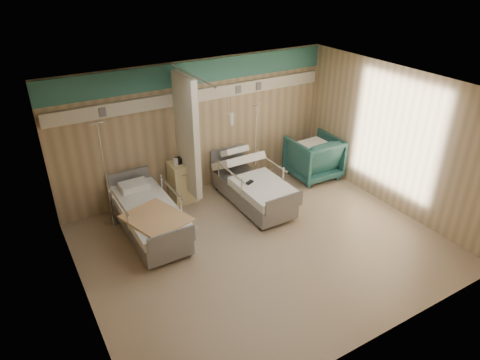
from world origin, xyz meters
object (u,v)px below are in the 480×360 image
(visitor_armchair, at_px, (313,157))
(iv_stand_left, at_px, (110,203))
(bed_left, at_px, (150,221))
(bed_right, at_px, (253,191))
(iv_stand_right, at_px, (255,169))
(bedside_cabinet, at_px, (183,181))

(visitor_armchair, relative_size, iv_stand_left, 0.52)
(bed_left, height_order, iv_stand_left, iv_stand_left)
(bed_left, distance_m, visitor_armchair, 4.07)
(visitor_armchair, bearing_deg, bed_right, 13.49)
(visitor_armchair, height_order, iv_stand_right, iv_stand_right)
(iv_stand_left, bearing_deg, iv_stand_right, -1.99)
(bedside_cabinet, relative_size, iv_stand_left, 0.42)
(visitor_armchair, xyz_separation_m, iv_stand_right, (-1.35, 0.34, -0.10))
(bedside_cabinet, xyz_separation_m, visitor_armchair, (3.00, -0.54, 0.06))
(bed_left, bearing_deg, bed_right, 0.00)
(visitor_armchair, height_order, iv_stand_left, iv_stand_left)
(bed_left, xyz_separation_m, iv_stand_right, (2.70, 0.70, 0.07))
(bed_left, height_order, bedside_cabinet, bedside_cabinet)
(visitor_armchair, distance_m, iv_stand_right, 1.40)
(iv_stand_left, bearing_deg, bed_left, -59.38)
(bed_right, bearing_deg, iv_stand_left, 163.17)
(bed_left, bearing_deg, iv_stand_left, 120.62)
(bed_left, height_order, visitor_armchair, visitor_armchair)
(bed_right, relative_size, visitor_armchair, 2.03)
(visitor_armchair, relative_size, iv_stand_right, 0.57)
(bedside_cabinet, distance_m, iv_stand_left, 1.53)
(bed_right, xyz_separation_m, visitor_armchair, (1.85, 0.36, 0.17))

